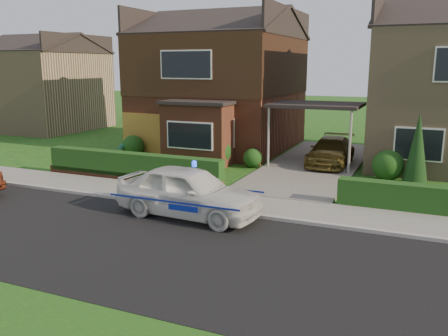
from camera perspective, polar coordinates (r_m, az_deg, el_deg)
The scene contains 21 objects.
ground at distance 11.35m, azimuth -1.81°, elevation -10.42°, with size 120.00×120.00×0.00m, color #134512.
road at distance 11.35m, azimuth -1.81°, elevation -10.42°, with size 60.00×6.00×0.02m, color black.
kerb at distance 13.98m, azimuth 3.53°, elevation -5.74°, with size 60.00×0.16×0.12m, color #9E9993.
sidewalk at distance 14.93m, azimuth 4.91°, elevation -4.62°, with size 60.00×2.00×0.10m, color slate.
driveway at distance 21.39m, azimuth 10.79°, elevation 0.41°, with size 3.80×12.00×0.12m, color #666059.
house_left at distance 25.53m, azimuth -0.35°, elevation 11.01°, with size 7.50×9.53×7.25m.
carport_link at distance 20.98m, azimuth 11.05°, elevation 7.35°, with size 3.80×3.00×2.77m.
garage_door at distance 23.46m, azimuth -9.79°, elevation 3.95°, with size 2.20×0.10×2.10m, color brown.
dwarf_wall at distance 18.47m, azimuth -11.17°, elevation -1.09°, with size 7.70×0.25×0.36m, color brown.
hedge_left at distance 18.64m, azimuth -10.89°, elevation -1.53°, with size 7.50×0.55×0.90m, color #1A3E13.
shrub_left_far at distance 23.30m, azimuth -10.88°, elevation 2.58°, with size 1.08×1.08×1.08m, color #1A3E13.
shrub_left_mid at distance 20.93m, azimuth -0.93°, elevation 2.04°, with size 1.32×1.32×1.32m, color #1A3E13.
shrub_left_near at distance 20.65m, azimuth 3.47°, elevation 1.21°, with size 0.84×0.84×0.84m, color #1A3E13.
shrub_right_near at distance 19.29m, azimuth 19.10°, elevation 0.30°, with size 1.20×1.20×1.20m, color #1A3E13.
conifer_a at distance 18.92m, azimuth 22.21°, elevation 2.00°, with size 0.90×0.90×2.60m, color black.
neighbour_left at distance 35.37m, azimuth -20.73°, elevation 8.62°, with size 6.50×7.00×5.20m, color #9D8260.
police_car at distance 13.90m, azimuth -4.31°, elevation -2.90°, with size 4.03×4.49×1.66m.
driveway_car at distance 21.23m, azimuth 12.75°, elevation 2.00°, with size 1.63×4.01×1.16m, color brown.
potted_plant_a at distance 23.11m, azimuth -12.21°, elevation 2.00°, with size 0.39×0.26×0.73m, color gray.
potted_plant_b at distance 21.42m, azimuth -14.19°, elevation 1.10°, with size 0.40×0.32×0.73m, color gray.
potted_plant_c at distance 17.44m, azimuth -0.89°, elevation -1.03°, with size 0.41×0.41×0.73m, color gray.
Camera 1 is at (4.47, -9.47, 4.38)m, focal length 38.00 mm.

